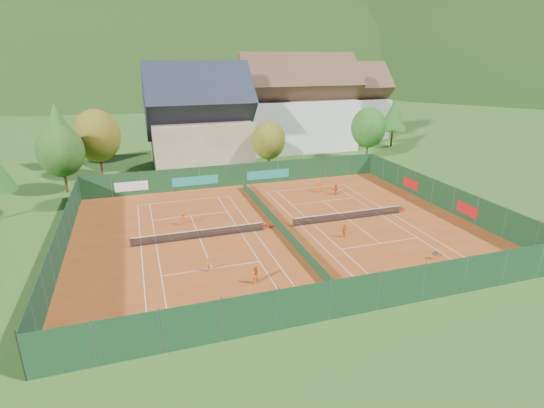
{
  "coord_description": "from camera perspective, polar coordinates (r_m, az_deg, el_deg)",
  "views": [
    {
      "loc": [
        -13.01,
        -37.84,
        16.83
      ],
      "look_at": [
        0.0,
        2.0,
        2.0
      ],
      "focal_mm": 28.0,
      "sensor_mm": 36.0,
      "label": 1
    }
  ],
  "objects": [
    {
      "name": "loose_ball_1",
      "position": [
        35.23,
        13.45,
        -9.58
      ],
      "size": [
        0.07,
        0.07,
        0.07
      ],
      "primitive_type": "sphere",
      "color": "#CCD833",
      "rests_on": "ground"
    },
    {
      "name": "tree_west_mid",
      "position": [
        64.93,
        -22.49,
        8.49
      ],
      "size": [
        6.44,
        6.44,
        9.78
      ],
      "color": "#412A17",
      "rests_on": "ground"
    },
    {
      "name": "hotel_block_a",
      "position": [
        79.89,
        3.42,
        12.66
      ],
      "size": [
        21.6,
        11.0,
        17.25
      ],
      "color": "silver",
      "rests_on": "ground"
    },
    {
      "name": "mountain_backdrop",
      "position": [
        280.23,
        -9.27,
        7.61
      ],
      "size": [
        820.0,
        530.0,
        242.0
      ],
      "color": "black",
      "rests_on": "ground"
    },
    {
      "name": "court_divider",
      "position": [
        43.22,
        0.82,
        -2.72
      ],
      "size": [
        0.03,
        28.8,
        1.0
      ],
      "color": "#13351C",
      "rests_on": "ground"
    },
    {
      "name": "fence_south",
      "position": [
        29.69,
        11.1,
        -12.02
      ],
      "size": [
        40.0,
        0.04,
        3.0
      ],
      "color": "#13351C",
      "rests_on": "ground"
    },
    {
      "name": "court_markings_left",
      "position": [
        41.71,
        -9.67,
        -4.59
      ],
      "size": [
        11.03,
        23.83,
        0.0
      ],
      "color": "white",
      "rests_on": "ground"
    },
    {
      "name": "clay_pad",
      "position": [
        43.41,
        0.82,
        -3.32
      ],
      "size": [
        40.0,
        32.0,
        0.01
      ],
      "primitive_type": "cube",
      "color": "#9E4217",
      "rests_on": "ground"
    },
    {
      "name": "tree_west_back",
      "position": [
        73.37,
        -26.91,
        9.52
      ],
      "size": [
        5.6,
        5.6,
        10.0
      ],
      "color": "#49331A",
      "rests_on": "ground"
    },
    {
      "name": "tennis_net_left",
      "position": [
        41.53,
        -9.5,
        -3.94
      ],
      "size": [
        13.3,
        0.1,
        1.02
      ],
      "color": "#59595B",
      "rests_on": "ground"
    },
    {
      "name": "court_markings_right",
      "position": [
        46.43,
        10.21,
        -2.07
      ],
      "size": [
        11.03,
        23.83,
        0.0
      ],
      "color": "white",
      "rests_on": "ground"
    },
    {
      "name": "fence_west",
      "position": [
        41.42,
        -26.44,
        -4.4
      ],
      "size": [
        0.04,
        32.0,
        3.0
      ],
      "color": "#12331E",
      "rests_on": "ground"
    },
    {
      "name": "loose_ball_3",
      "position": [
        47.13,
        -6.96,
        -1.54
      ],
      "size": [
        0.07,
        0.07,
        0.07
      ],
      "primitive_type": "sphere",
      "color": "#CCD833",
      "rests_on": "ground"
    },
    {
      "name": "player_right_far_b",
      "position": [
        54.18,
        8.54,
        1.95
      ],
      "size": [
        1.38,
        0.75,
        1.42
      ],
      "primitive_type": "imported",
      "rotation": [
        0.0,
        0.0,
        3.41
      ],
      "color": "#FC5716",
      "rests_on": "ground"
    },
    {
      "name": "loose_ball_0",
      "position": [
        38.5,
        -7.37,
        -6.56
      ],
      "size": [
        0.07,
        0.07,
        0.07
      ],
      "primitive_type": "sphere",
      "color": "#CCD833",
      "rests_on": "ground"
    },
    {
      "name": "tennis_net_right",
      "position": [
        46.33,
        10.42,
        -1.48
      ],
      "size": [
        13.3,
        0.1,
        1.02
      ],
      "color": "#59595B",
      "rests_on": "ground"
    },
    {
      "name": "tree_center",
      "position": [
        63.94,
        -0.46,
        8.57
      ],
      "size": [
        5.01,
        5.01,
        7.6
      ],
      "color": "#49331A",
      "rests_on": "ground"
    },
    {
      "name": "fence_east",
      "position": [
        52.54,
        21.92,
        1.06
      ],
      "size": [
        0.09,
        32.0,
        3.0
      ],
      "color": "#123318",
      "rests_on": "ground"
    },
    {
      "name": "loose_ball_2",
      "position": [
        45.4,
        2.35,
        -2.24
      ],
      "size": [
        0.07,
        0.07,
        0.07
      ],
      "primitive_type": "sphere",
      "color": "#CCD833",
      "rests_on": "ground"
    },
    {
      "name": "tree_east_mid",
      "position": [
        84.87,
        16.06,
        11.46
      ],
      "size": [
        5.04,
        5.04,
        9.0
      ],
      "color": "#442918",
      "rests_on": "ground"
    },
    {
      "name": "ball_hopper",
      "position": [
        39.54,
        21.1,
        -6.22
      ],
      "size": [
        0.34,
        0.34,
        0.8
      ],
      "color": "slate",
      "rests_on": "ground"
    },
    {
      "name": "tree_east_front",
      "position": [
        72.97,
        12.85,
        9.99
      ],
      "size": [
        5.72,
        5.72,
        8.69
      ],
      "color": "#4A2D1A",
      "rests_on": "ground"
    },
    {
      "name": "tree_west_front",
      "position": [
        59.64,
        -26.56,
        6.38
      ],
      "size": [
        5.72,
        5.72,
        8.69
      ],
      "color": "#442D18",
      "rests_on": "ground"
    },
    {
      "name": "chalet",
      "position": [
        69.33,
        -9.76,
        10.75
      ],
      "size": [
        16.2,
        12.0,
        16.0
      ],
      "color": "#CEB491",
      "rests_on": "ground"
    },
    {
      "name": "tree_east_back",
      "position": [
        87.65,
        8.69,
        12.67
      ],
      "size": [
        7.15,
        7.15,
        10.86
      ],
      "color": "#442E18",
      "rests_on": "ground"
    },
    {
      "name": "player_left_far",
      "position": [
        44.96,
        -11.83,
        -1.93
      ],
      "size": [
        1.09,
        0.96,
        1.46
      ],
      "primitive_type": "imported",
      "rotation": [
        0.0,
        0.0,
        2.59
      ],
      "color": "#F14E15",
      "rests_on": "ground"
    },
    {
      "name": "player_right_near",
      "position": [
        41.73,
        9.67,
        -3.58
      ],
      "size": [
        0.86,
        0.67,
        1.36
      ],
      "primitive_type": "imported",
      "rotation": [
        0.0,
        0.0,
        0.49
      ],
      "color": "#D46212",
      "rests_on": "ground"
    },
    {
      "name": "ground",
      "position": [
        43.42,
        0.82,
        -3.35
      ],
      "size": [
        600.0,
        600.0,
        0.0
      ],
      "primitive_type": "plane",
      "color": "#2B551A",
      "rests_on": "ground"
    },
    {
      "name": "fence_north",
      "position": [
        57.37,
        -4.79,
        3.89
      ],
      "size": [
        40.0,
        0.1,
        3.0
      ],
      "color": "#14381B",
      "rests_on": "ground"
    },
    {
      "name": "hotel_block_b",
      "position": [
        93.02,
        9.83,
        12.91
      ],
      "size": [
        17.28,
        10.0,
        15.5
      ],
      "color": "silver",
      "rests_on": "ground"
    },
    {
      "name": "player_right_far_a",
      "position": [
        54.94,
        6.36,
        2.29
      ],
      "size": [
        0.69,
        0.45,
        1.39
      ],
      "primitive_type": "imported",
      "rotation": [
        0.0,
        0.0,
        3.13
      ],
      "color": "#E74A14",
      "rests_on": "ground"
    },
    {
      "name": "player_left_mid",
      "position": [
        33.12,
        -2.13,
        -9.55
      ],
      "size": [
        0.75,
        0.59,
        1.53
      ],
      "primitive_type": "imported",
      "rotation": [
        0.0,
        0.0,
        0.01
      ],
      "color": "#DD5D13",
      "rests_on": "ground"
    },
    {
      "name": "player_left_near",
      "position": [
        35.36,
        -8.51,
        -8.08
      ],
      "size": [
        0.51,
        0.51,
        1.19
      ],
      "primitive_type": "imported",
      "rotation": [
        0.0,
        0.0,
        0.78
      ],
      "color": "orange",
      "rests_on": "ground"
    }
  ]
}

